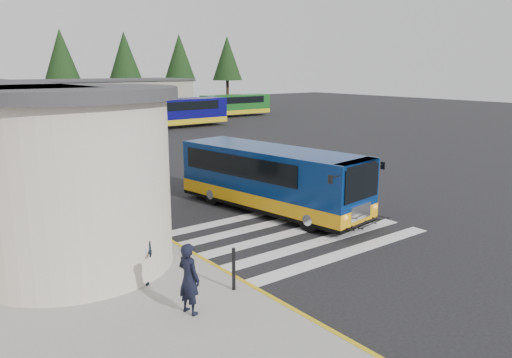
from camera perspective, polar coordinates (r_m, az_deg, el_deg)
ground at (r=17.65m, az=3.00°, el=-5.33°), size 140.00×140.00×0.00m
curb_strip at (r=18.87m, az=-14.56°, el=-4.28°), size 0.12×34.00×0.16m
crosswalk at (r=16.77m, az=3.48°, el=-6.29°), size 8.00×5.35×0.01m
depot_building at (r=57.39m, az=-20.61°, el=8.49°), size 26.40×8.40×4.20m
tree_line at (r=65.06m, az=-22.85°, el=12.83°), size 58.40×4.40×10.00m
transit_bus at (r=19.15m, az=1.82°, el=-0.26°), size 3.82×8.87×2.44m
pedestrian_a at (r=11.13m, az=-7.68°, el=-11.21°), size 0.51×0.66×1.61m
pedestrian_b at (r=12.76m, az=-13.04°, el=-8.48°), size 0.82×0.90×1.52m
bollard at (r=12.23m, az=-2.57°, el=-10.24°), size 0.09×0.09×1.07m
far_bus_a at (r=47.21m, az=-8.59°, el=7.66°), size 8.83×2.64×2.27m
far_bus_b at (r=57.34m, az=-2.34°, el=8.54°), size 8.18×2.34×2.11m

